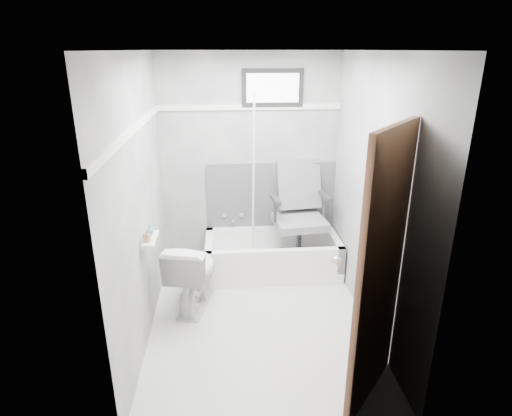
{
  "coord_description": "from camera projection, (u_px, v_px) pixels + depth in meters",
  "views": [
    {
      "loc": [
        -0.29,
        -3.42,
        2.41
      ],
      "look_at": [
        0.0,
        0.35,
        1.0
      ],
      "focal_mm": 30.0,
      "sensor_mm": 36.0,
      "label": 1
    }
  ],
  "objects": [
    {
      "name": "pole",
      "position": [
        253.0,
        181.0,
        4.68
      ],
      "size": [
        0.02,
        0.32,
        1.93
      ],
      "primitive_type": "cylinder",
      "rotation": [
        0.15,
        0.0,
        0.0
      ],
      "color": "white",
      "rests_on": "bathtub"
    },
    {
      "name": "wall_back",
      "position": [
        250.0,
        162.0,
        4.85
      ],
      "size": [
        2.0,
        0.02,
        2.4
      ],
      "primitive_type": "cube",
      "color": "slate",
      "rests_on": "floor"
    },
    {
      "name": "wall_right",
      "position": [
        374.0,
        197.0,
        3.71
      ],
      "size": [
        0.02,
        2.6,
        2.4
      ],
      "primitive_type": "cube",
      "color": "slate",
      "rests_on": "floor"
    },
    {
      "name": "backerboard",
      "position": [
        271.0,
        196.0,
        5.0
      ],
      "size": [
        1.5,
        0.02,
        0.78
      ],
      "primitive_type": "cube",
      "color": "#4C4C4F",
      "rests_on": "wall_back"
    },
    {
      "name": "shelf",
      "position": [
        150.0,
        239.0,
        3.62
      ],
      "size": [
        0.1,
        0.32,
        0.02
      ],
      "primitive_type": "cube",
      "color": "white",
      "rests_on": "wall_left"
    },
    {
      "name": "office_chair",
      "position": [
        300.0,
        215.0,
        4.75
      ],
      "size": [
        0.72,
        0.72,
        1.12
      ],
      "primitive_type": null,
      "rotation": [
        0.0,
        0.0,
        0.12
      ],
      "color": "slate",
      "rests_on": "bathtub"
    },
    {
      "name": "soap_bottle_b",
      "position": [
        150.0,
        230.0,
        3.65
      ],
      "size": [
        0.09,
        0.09,
        0.09
      ],
      "primitive_type": "imported",
      "rotation": [
        0.0,
        0.0,
        0.33
      ],
      "color": "teal",
      "rests_on": "shelf"
    },
    {
      "name": "door",
      "position": [
        438.0,
        297.0,
        2.58
      ],
      "size": [
        0.78,
        0.78,
        2.0
      ],
      "primitive_type": null,
      "color": "brown",
      "rests_on": "floor"
    },
    {
      "name": "bathtub",
      "position": [
        272.0,
        255.0,
        4.87
      ],
      "size": [
        1.5,
        0.7,
        0.42
      ],
      "primitive_type": null,
      "color": "white",
      "rests_on": "floor"
    },
    {
      "name": "wall_front",
      "position": [
        278.0,
        276.0,
        2.42
      ],
      "size": [
        2.0,
        0.02,
        2.4
      ],
      "primitive_type": "cube",
      "color": "slate",
      "rests_on": "floor"
    },
    {
      "name": "trim_back",
      "position": [
        249.0,
        107.0,
        4.63
      ],
      "size": [
        2.0,
        0.02,
        0.06
      ],
      "primitive_type": "cube",
      "color": "white",
      "rests_on": "wall_back"
    },
    {
      "name": "floor",
      "position": [
        259.0,
        319.0,
        4.06
      ],
      "size": [
        2.6,
        2.6,
        0.0
      ],
      "primitive_type": "plane",
      "color": "white",
      "rests_on": "ground"
    },
    {
      "name": "toilet",
      "position": [
        193.0,
        273.0,
        4.17
      ],
      "size": [
        0.56,
        0.8,
        0.71
      ],
      "primitive_type": "imported",
      "rotation": [
        0.0,
        0.0,
        2.91
      ],
      "color": "white",
      "rests_on": "floor"
    },
    {
      "name": "window",
      "position": [
        273.0,
        88.0,
        4.57
      ],
      "size": [
        0.66,
        0.04,
        0.4
      ],
      "primitive_type": null,
      "color": "black",
      "rests_on": "wall_back"
    },
    {
      "name": "faucet",
      "position": [
        233.0,
        217.0,
        5.04
      ],
      "size": [
        0.26,
        0.1,
        0.16
      ],
      "primitive_type": null,
      "color": "silver",
      "rests_on": "wall_back"
    },
    {
      "name": "ceiling",
      "position": [
        260.0,
        50.0,
        3.22
      ],
      "size": [
        2.6,
        2.6,
        0.0
      ],
      "primitive_type": "plane",
      "rotation": [
        3.14,
        0.0,
        0.0
      ],
      "color": "silver",
      "rests_on": "floor"
    },
    {
      "name": "wall_left",
      "position": [
        140.0,
        203.0,
        3.57
      ],
      "size": [
        0.02,
        2.6,
        2.4
      ],
      "primitive_type": "cube",
      "color": "slate",
      "rests_on": "floor"
    },
    {
      "name": "soap_bottle_a",
      "position": [
        147.0,
        236.0,
        3.52
      ],
      "size": [
        0.06,
        0.06,
        0.11
      ],
      "primitive_type": "imported",
      "rotation": [
        0.0,
        0.0,
        -0.28
      ],
      "color": "#A78753",
      "rests_on": "shelf"
    },
    {
      "name": "trim_left",
      "position": [
        134.0,
        129.0,
        3.35
      ],
      "size": [
        0.02,
        2.6,
        0.06
      ],
      "primitive_type": "cube",
      "color": "white",
      "rests_on": "wall_left"
    }
  ]
}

